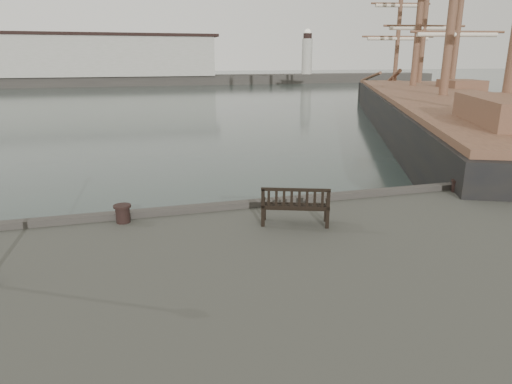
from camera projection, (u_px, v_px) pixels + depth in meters
ground at (285, 249)px, 14.25m from camera, size 400.00×400.00×0.00m
breakwater at (120, 65)px, 96.63m from camera, size 140.00×9.50×12.20m
bench at (295, 213)px, 11.86m from camera, size 1.85×1.18×1.00m
bollard_left at (123, 214)px, 12.02m from camera, size 0.50×0.50×0.48m
bollard_right at (457, 186)px, 14.80m from camera, size 0.44×0.44×0.39m
tall_ship_main at (440, 124)px, 35.18m from camera, size 27.25×45.27×34.20m
tall_ship_far at (417, 102)px, 53.11m from camera, size 11.17×27.88×23.36m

